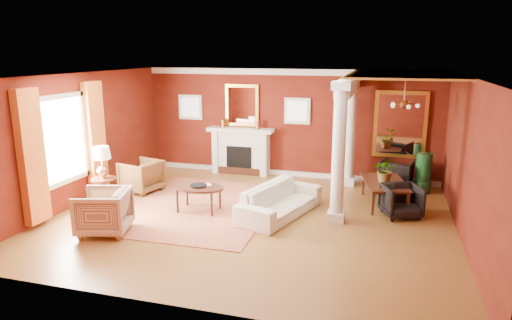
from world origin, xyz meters
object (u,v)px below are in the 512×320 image
(coffee_table, at_px, (199,188))
(side_table, at_px, (103,167))
(armchair_stripe, at_px, (103,209))
(armchair_leopard, at_px, (141,174))
(sofa, at_px, (280,196))
(dining_table, at_px, (386,186))

(coffee_table, bearing_deg, side_table, -174.19)
(side_table, bearing_deg, armchair_stripe, -56.36)
(coffee_table, bearing_deg, armchair_leopard, 153.82)
(sofa, distance_m, coffee_table, 1.75)
(armchair_stripe, height_order, dining_table, armchair_stripe)
(armchair_stripe, bearing_deg, sofa, 105.88)
(armchair_leopard, distance_m, side_table, 1.27)
(side_table, relative_size, dining_table, 0.87)
(armchair_leopard, distance_m, coffee_table, 2.13)
(sofa, relative_size, armchair_stripe, 2.39)
(armchair_leopard, relative_size, side_table, 0.64)
(armchair_leopard, bearing_deg, coffee_table, 78.90)
(armchair_stripe, height_order, coffee_table, armchair_stripe)
(armchair_leopard, xyz_separation_m, dining_table, (5.74, 0.60, 0.00))
(coffee_table, relative_size, side_table, 0.83)
(sofa, xyz_separation_m, side_table, (-3.90, -0.46, 0.45))
(sofa, relative_size, side_table, 1.65)
(coffee_table, xyz_separation_m, side_table, (-2.17, -0.22, 0.37))
(side_table, distance_m, dining_table, 6.27)
(armchair_stripe, xyz_separation_m, coffee_table, (1.25, 1.60, 0.05))
(armchair_stripe, relative_size, dining_table, 0.60)
(coffee_table, height_order, dining_table, dining_table)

